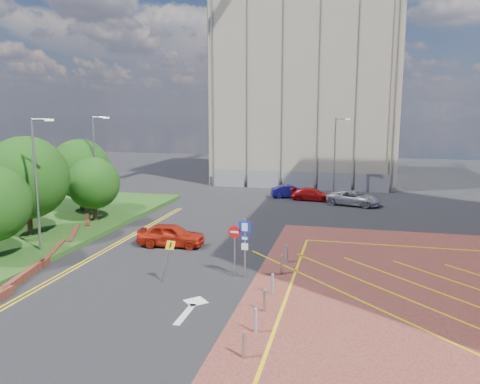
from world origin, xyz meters
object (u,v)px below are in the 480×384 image
(car_red_left, at_px, (171,235))
(car_blue_back, at_px, (290,191))
(tree_c, at_px, (94,183))
(warning_sign, at_px, (168,256))
(lamp_left_far, at_px, (96,161))
(lamp_left_near, at_px, (37,179))
(sign_cluster, at_px, (241,242))
(tree_b, at_px, (26,178))
(car_red_back, at_px, (312,194))
(car_silver_back, at_px, (354,198))
(lamp_back, at_px, (335,153))
(tree_d, at_px, (80,169))

(car_red_left, relative_size, car_blue_back, 1.13)
(tree_c, relative_size, warning_sign, 2.18)
(tree_c, height_order, lamp_left_far, lamp_left_far)
(lamp_left_near, distance_m, sign_cluster, 13.04)
(tree_b, xyz_separation_m, warning_sign, (12.39, -5.65, -2.81))
(car_red_back, distance_m, car_silver_back, 4.23)
(lamp_left_near, xyz_separation_m, lamp_left_far, (-2.00, 10.00, 0.00))
(car_silver_back, bearing_deg, lamp_back, 34.36)
(car_red_back, relative_size, car_silver_back, 0.86)
(car_blue_back, xyz_separation_m, car_silver_back, (6.27, -2.62, 0.04))
(lamp_back, relative_size, warning_sign, 3.56)
(tree_d, height_order, lamp_left_far, lamp_left_far)
(lamp_back, xyz_separation_m, car_red_back, (-1.95, -4.29, -3.75))
(lamp_back, bearing_deg, lamp_left_far, -139.14)
(warning_sign, xyz_separation_m, car_red_left, (-2.36, 6.28, -0.69))
(tree_d, relative_size, lamp_left_far, 0.76)
(tree_b, relative_size, sign_cluster, 2.11)
(tree_d, height_order, car_red_left, tree_d)
(tree_b, relative_size, tree_c, 1.38)
(car_silver_back, bearing_deg, lamp_left_far, 131.98)
(sign_cluster, xyz_separation_m, car_red_left, (-5.76, 4.65, -1.21))
(lamp_back, relative_size, car_red_back, 1.91)
(car_red_back, bearing_deg, lamp_left_far, 132.05)
(lamp_left_near, height_order, sign_cluster, lamp_left_near)
(lamp_back, bearing_deg, warning_sign, -104.08)
(car_blue_back, bearing_deg, tree_b, 127.43)
(tree_b, xyz_separation_m, car_blue_back, (15.29, 19.78, -3.60))
(tree_c, height_order, sign_cluster, tree_c)
(warning_sign, bearing_deg, tree_c, 134.31)
(tree_c, distance_m, car_silver_back, 23.17)
(car_red_back, height_order, car_silver_back, car_silver_back)
(car_blue_back, distance_m, car_red_back, 2.57)
(lamp_left_near, distance_m, lamp_back, 30.80)
(tree_d, height_order, lamp_back, lamp_back)
(tree_c, bearing_deg, sign_cluster, -33.16)
(tree_d, distance_m, warning_sign, 19.28)
(warning_sign, distance_m, car_blue_back, 25.60)
(tree_d, relative_size, car_blue_back, 1.58)
(tree_c, xyz_separation_m, tree_d, (-3.00, 3.00, 0.68))
(tree_c, distance_m, sign_cluster, 16.53)
(tree_c, distance_m, lamp_left_far, 2.65)
(lamp_back, distance_m, sign_cluster, 27.38)
(tree_c, bearing_deg, warning_sign, -45.69)
(lamp_left_near, relative_size, car_blue_back, 2.08)
(lamp_left_far, distance_m, warning_sign, 17.27)
(lamp_left_near, bearing_deg, car_red_back, 56.17)
(tree_d, distance_m, car_silver_back, 24.56)
(tree_d, relative_size, lamp_left_near, 0.76)
(tree_d, height_order, warning_sign, tree_d)
(tree_d, xyz_separation_m, lamp_left_far, (2.08, -1.00, 0.79))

